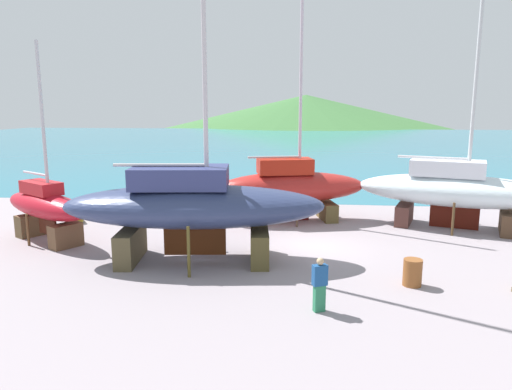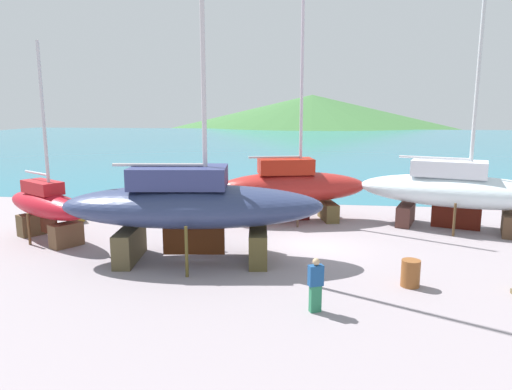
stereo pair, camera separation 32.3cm
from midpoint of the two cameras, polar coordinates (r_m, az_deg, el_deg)
ground_plane at (r=19.21m, az=6.77°, el=-8.09°), size 46.44×46.44×0.00m
sea_water at (r=80.95m, az=6.82°, el=6.19°), size 160.87×101.81×0.01m
headland_hill at (r=164.41m, az=6.76°, el=8.40°), size 171.94×171.94×19.87m
sailboat_large_starboard at (r=18.97m, az=-7.23°, el=-1.25°), size 10.67×4.61×15.65m
sailboat_small_center at (r=25.58m, az=4.73°, el=1.04°), size 8.35×4.31×12.30m
sailboat_far_slipway at (r=25.88m, az=23.30°, el=0.53°), size 10.17×5.81×14.00m
sailboat_mid_port at (r=23.75m, az=-23.44°, el=-1.22°), size 6.04×4.71×8.91m
worker at (r=14.62m, az=7.80°, el=-10.56°), size 0.50×0.40×1.69m
barrel_rust_near at (r=26.68m, az=-15.85°, el=-2.23°), size 0.53×0.53×0.78m
barrel_blue_faded at (r=17.45m, az=18.56°, el=-8.89°), size 0.73×0.73×0.94m
barrel_ochre at (r=27.32m, az=-20.15°, el=-2.45°), size 0.96×1.05×0.54m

